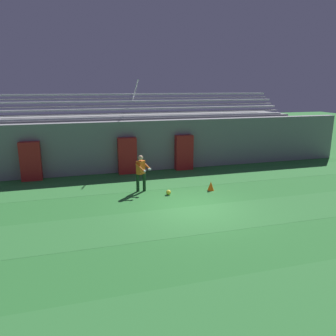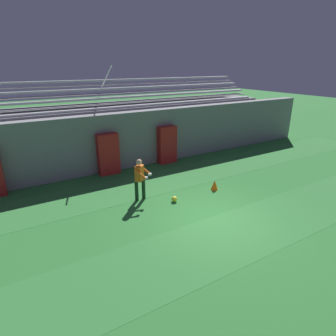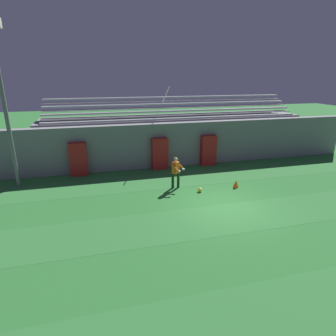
{
  "view_description": "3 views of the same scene",
  "coord_description": "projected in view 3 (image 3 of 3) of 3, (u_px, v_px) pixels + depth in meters",
  "views": [
    {
      "loc": [
        -4.3,
        -11.34,
        4.67
      ],
      "look_at": [
        -0.25,
        2.71,
        0.99
      ],
      "focal_mm": 35.0,
      "sensor_mm": 36.0,
      "label": 1
    },
    {
      "loc": [
        -5.69,
        -6.41,
        5.01
      ],
      "look_at": [
        -0.06,
        3.03,
        0.92
      ],
      "focal_mm": 30.0,
      "sensor_mm": 36.0,
      "label": 2
    },
    {
      "loc": [
        -5.37,
        -10.53,
        5.66
      ],
      "look_at": [
        -1.69,
        3.68,
        0.78
      ],
      "focal_mm": 30.0,
      "sensor_mm": 36.0,
      "label": 3
    }
  ],
  "objects": [
    {
      "name": "turf_stripe_far",
      "position": [
        195.0,
        177.0,
        16.31
      ],
      "size": [
        28.0,
        2.47,
        0.01
      ],
      "primitive_type": "cube",
      "color": "#337A38",
      "rests_on": "ground"
    },
    {
      "name": "padding_pillar_gate_right",
      "position": [
        208.0,
        150.0,
        18.28
      ],
      "size": [
        1.0,
        0.44,
        1.97
      ],
      "primitive_type": "cube",
      "color": "#B21E1E",
      "rests_on": "ground"
    },
    {
      "name": "padding_pillar_gate_left",
      "position": [
        160.0,
        154.0,
        17.5
      ],
      "size": [
        1.0,
        0.44,
        1.97
      ],
      "primitive_type": "cube",
      "color": "#B21E1E",
      "rests_on": "ground"
    },
    {
      "name": "soccer_ball",
      "position": [
        200.0,
        190.0,
        14.26
      ],
      "size": [
        0.22,
        0.22,
        0.22
      ],
      "primitive_type": "sphere",
      "color": "yellow",
      "rests_on": "ground"
    },
    {
      "name": "turf_stripe_near",
      "position": [
        325.0,
        306.0,
        7.22
      ],
      "size": [
        28.0,
        2.47,
        0.01
      ],
      "primitive_type": "cube",
      "color": "#337A38",
      "rests_on": "ground"
    },
    {
      "name": "goalkeeper",
      "position": [
        176.0,
        171.0,
        14.5
      ],
      "size": [
        0.74,
        0.74,
        1.67
      ],
      "color": "#143319",
      "rests_on": "ground"
    },
    {
      "name": "floodlight_pole",
      "position": [
        1.0,
        87.0,
        13.38
      ],
      "size": [
        0.9,
        0.36,
        8.12
      ],
      "color": "slate",
      "rests_on": "ground"
    },
    {
      "name": "ground_plane",
      "position": [
        224.0,
        206.0,
        12.74
      ],
      "size": [
        80.0,
        80.0,
        0.0
      ],
      "primitive_type": "plane",
      "color": "#2D7533"
    },
    {
      "name": "traffic_cone",
      "position": [
        236.0,
        184.0,
        14.78
      ],
      "size": [
        0.3,
        0.3,
        0.42
      ],
      "primitive_type": "cone",
      "color": "orange",
      "rests_on": "ground"
    },
    {
      "name": "bleacher_stand",
      "position": [
        174.0,
        136.0,
        20.06
      ],
      "size": [
        18.0,
        3.35,
        5.03
      ],
      "color": "gray",
      "rests_on": "ground"
    },
    {
      "name": "turf_stripe_mid",
      "position": [
        235.0,
        217.0,
        11.76
      ],
      "size": [
        28.0,
        2.47,
        0.01
      ],
      "primitive_type": "cube",
      "color": "#337A38",
      "rests_on": "ground"
    },
    {
      "name": "back_wall",
      "position": [
        182.0,
        144.0,
        18.26
      ],
      "size": [
        24.0,
        0.6,
        2.8
      ],
      "primitive_type": "cube",
      "color": "gray",
      "rests_on": "ground"
    },
    {
      "name": "padding_pillar_far_left",
      "position": [
        78.0,
        159.0,
        16.34
      ],
      "size": [
        1.0,
        0.44,
        1.97
      ],
      "primitive_type": "cube",
      "color": "#B21E1E",
      "rests_on": "ground"
    }
  ]
}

